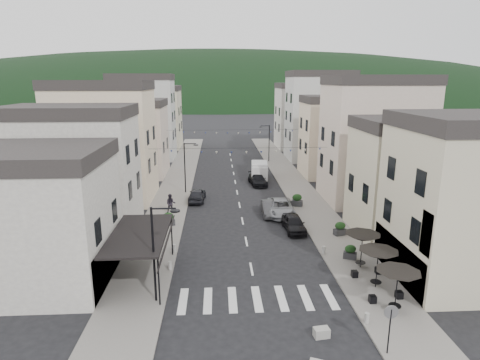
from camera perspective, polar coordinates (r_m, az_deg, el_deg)
The scene contains 31 objects.
ground at distance 23.87m, azimuth 2.94°, elevation -18.96°, with size 700.00×700.00×0.00m, color black.
sidewalk_left at distance 53.73m, azimuth -8.75°, elevation -0.07°, with size 4.00×76.00×0.12m, color slate.
sidewalk_right at distance 54.37m, azimuth 7.18°, elevation 0.15°, with size 4.00×76.00×0.12m, color slate.
hill_backdrop at distance 320.17m, azimuth -2.95°, elevation 11.67°, with size 640.00×360.00×70.00m, color black.
boutique_building at distance 29.57m, azimuth -29.76°, elevation -5.59°, with size 12.00×8.00×8.00m, color #AEA89F.
bistro_building at distance 30.28m, azimuth 30.62°, elevation -3.29°, with size 10.00×8.00×10.00m, color beige.
boutique_awning at distance 27.23m, azimuth -13.65°, elevation -7.65°, with size 3.77×7.50×3.28m.
buildings_row_left at distance 59.32m, azimuth -15.26°, elevation 6.88°, with size 10.20×54.16×14.00m.
buildings_row_right at distance 59.31m, azimuth 13.29°, elevation 7.19°, with size 10.20×54.16×14.50m.
cafe_terrace at distance 26.98m, azimuth 19.07°, elevation -10.00°, with size 2.50×8.10×2.53m.
streetlamp_left_near at distance 24.04m, azimuth -11.59°, elevation -9.01°, with size 1.70×0.56×6.00m.
streetlamp_left_far at distance 46.95m, azimuth -7.54°, elevation 2.49°, with size 1.70×0.56×6.00m.
streetlamp_right_far at distance 65.07m, azimuth 3.92°, elevation 5.78°, with size 1.70×0.56×6.00m.
traffic_sign at distance 21.37m, azimuth 20.61°, elevation -18.13°, with size 0.70×0.07×2.70m.
bollards at distance 28.42m, azimuth 1.73°, elevation -12.23°, with size 11.66×10.26×0.60m.
bunting_near at distance 42.59m, azimuth -0.15°, elevation 4.10°, with size 19.00×0.28×0.62m.
bunting_far at distance 58.40m, azimuth -1.02°, elevation 6.80°, with size 19.00×0.28×0.62m.
parked_car_a at distance 35.91m, azimuth 7.66°, elevation -6.11°, with size 1.67×4.15×1.41m, color black.
parked_car_b at distance 39.82m, azimuth 4.24°, elevation -4.02°, with size 1.44×4.13×1.36m, color #313133.
parked_car_c at distance 39.96m, azimuth 5.79°, elevation -3.89°, with size 2.49×5.39×1.50m, color #95979D.
parked_car_d at distance 51.07m, azimuth 2.53°, elevation 0.05°, with size 1.88×4.63×1.34m, color black.
parked_car_e at distance 44.39m, azimuth -6.14°, elevation -2.10°, with size 1.71×4.25×1.45m, color black.
delivery_van at distance 53.52m, azimuth 2.77°, elevation 1.31°, with size 2.50×5.38×2.50m.
pedestrian_a at distance 33.41m, azimuth -14.13°, elevation -7.58°, with size 0.59×0.39×1.62m, color black.
pedestrian_b at distance 40.33m, azimuth -9.82°, elevation -3.34°, with size 0.95×0.74×1.96m, color black.
concrete_block_a at distance 22.66m, azimuth 11.51°, elevation -20.49°, with size 0.80×0.50×0.50m, color gray.
planter_la at distance 37.18m, azimuth -10.15°, elevation -5.49°, with size 1.22×0.92×1.21m.
planter_lb at distance 34.87m, azimuth -11.51°, elevation -6.87°, with size 1.21×0.81×1.24m.
planter_ra at distance 31.19m, azimuth 15.40°, elevation -9.83°, with size 1.09×0.86×1.07m.
planter_rb at distance 35.49m, azimuth 14.04°, elevation -6.72°, with size 1.15×0.83×1.15m.
planter_rc at distance 42.55m, azimuth 8.11°, elevation -2.85°, with size 1.30×1.03×1.29m.
Camera 1 is at (-2.31, -19.89, 12.98)m, focal length 30.00 mm.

